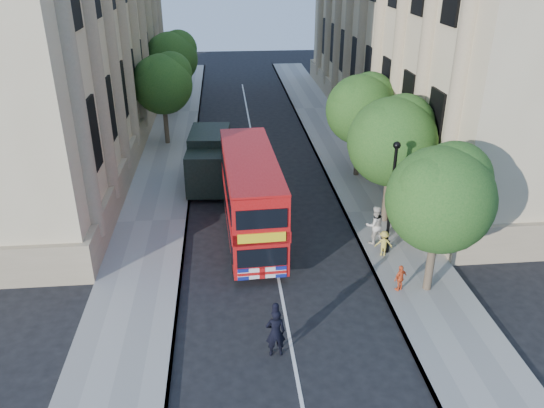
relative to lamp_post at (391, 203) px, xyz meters
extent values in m
plane|color=black|center=(-5.00, -6.00, -2.51)|extent=(120.00, 120.00, 0.00)
cube|color=gray|center=(0.75, 4.00, -2.45)|extent=(3.50, 80.00, 0.12)
cube|color=gray|center=(-10.75, 4.00, -2.45)|extent=(3.50, 80.00, 0.12)
cube|color=#C5B289|center=(8.80, 18.00, 6.49)|extent=(12.00, 38.00, 18.00)
cube|color=#C5B289|center=(-18.80, 18.00, 6.49)|extent=(12.00, 38.00, 18.00)
cylinder|color=#473828|center=(0.80, -3.00, -1.08)|extent=(0.32, 0.32, 2.86)
sphere|color=#1C4D19|center=(0.80, -3.00, 1.52)|extent=(4.00, 4.00, 4.00)
sphere|color=#1C4D19|center=(1.40, -2.60, 2.17)|extent=(2.80, 2.80, 2.80)
sphere|color=#1C4D19|center=(0.30, -3.30, 2.04)|extent=(2.60, 2.60, 2.60)
cylinder|color=#473828|center=(0.80, 3.00, -1.01)|extent=(0.32, 0.32, 2.99)
sphere|color=#1C4D19|center=(0.80, 3.00, 1.71)|extent=(4.20, 4.20, 4.20)
sphere|color=#1C4D19|center=(1.40, 3.40, 2.39)|extent=(2.94, 2.94, 2.94)
sphere|color=#1C4D19|center=(0.30, 2.70, 2.25)|extent=(2.73, 2.73, 2.73)
cylinder|color=#473828|center=(0.80, 9.00, -1.06)|extent=(0.32, 0.32, 2.90)
sphere|color=#1C4D19|center=(0.80, 9.00, 1.58)|extent=(4.00, 4.00, 4.00)
sphere|color=#1C4D19|center=(1.40, 9.40, 2.24)|extent=(2.80, 2.80, 2.80)
sphere|color=#1C4D19|center=(0.30, 8.70, 2.11)|extent=(2.60, 2.60, 2.60)
cylinder|color=#473828|center=(-11.00, 16.00, -1.01)|extent=(0.32, 0.32, 2.99)
sphere|color=#1C4D19|center=(-11.00, 16.00, 1.71)|extent=(4.00, 4.00, 4.00)
sphere|color=#1C4D19|center=(-10.40, 16.40, 2.39)|extent=(2.80, 2.80, 2.80)
sphere|color=#1C4D19|center=(-11.50, 15.70, 2.25)|extent=(2.60, 2.60, 2.60)
cylinder|color=#473828|center=(-11.00, 24.00, -0.93)|extent=(0.32, 0.32, 3.17)
sphere|color=#1C4D19|center=(-11.00, 24.00, 1.95)|extent=(4.20, 4.20, 4.20)
sphere|color=#1C4D19|center=(-10.40, 24.40, 2.67)|extent=(2.94, 2.94, 2.94)
sphere|color=#1C4D19|center=(-11.50, 23.70, 2.53)|extent=(2.73, 2.73, 2.73)
cylinder|color=black|center=(0.00, 0.00, -2.14)|extent=(0.30, 0.30, 0.50)
cylinder|color=black|center=(0.00, 0.00, 0.11)|extent=(0.14, 0.14, 5.00)
sphere|color=black|center=(0.00, 0.00, 2.61)|extent=(0.32, 0.32, 0.32)
cube|color=#AC0B0C|center=(-5.90, 2.13, -0.34)|extent=(2.60, 8.60, 3.54)
cube|color=black|center=(-5.90, 2.13, -1.12)|extent=(2.64, 8.07, 0.81)
cube|color=black|center=(-5.90, 2.13, 0.58)|extent=(2.64, 8.07, 0.81)
cube|color=yellow|center=(-5.72, -2.13, -0.22)|extent=(1.88, 0.16, 0.40)
cylinder|color=black|center=(-6.79, -0.92, -2.06)|extent=(0.29, 0.91, 0.90)
cylinder|color=black|center=(-4.76, -0.83, -2.06)|extent=(0.29, 0.91, 0.90)
cylinder|color=black|center=(-7.03, 4.90, -2.06)|extent=(0.29, 0.91, 0.90)
cylinder|color=black|center=(-5.01, 4.99, -2.06)|extent=(0.29, 0.91, 0.90)
cube|color=black|center=(-8.02, 6.75, -1.04)|extent=(2.31, 2.11, 2.29)
cube|color=black|center=(-8.09, 5.83, -0.77)|extent=(1.96, 0.24, 0.76)
cube|color=black|center=(-7.85, 9.14, -0.82)|extent=(2.41, 3.63, 2.72)
cube|color=black|center=(-7.90, 8.49, -2.13)|extent=(2.32, 5.35, 0.27)
cylinder|color=black|center=(-9.01, 6.71, -2.07)|extent=(0.30, 0.89, 0.87)
cylinder|color=black|center=(-7.05, 6.58, -2.07)|extent=(0.30, 0.89, 0.87)
cylinder|color=black|center=(-8.76, 10.30, -2.07)|extent=(0.30, 0.89, 0.87)
cylinder|color=black|center=(-6.80, 10.16, -2.07)|extent=(0.30, 0.89, 0.87)
imported|color=black|center=(-5.58, -6.11, -1.60)|extent=(0.69, 0.47, 1.83)
imported|color=beige|center=(-0.35, 0.81, -1.48)|extent=(1.00, 0.84, 1.83)
imported|color=#F25E2A|center=(-0.34, -3.00, -1.83)|extent=(0.71, 0.57, 1.12)
imported|color=gold|center=(-0.23, -0.31, -1.80)|extent=(0.82, 0.55, 1.18)
camera|label=1|loc=(-6.99, -19.96, 9.77)|focal=35.00mm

